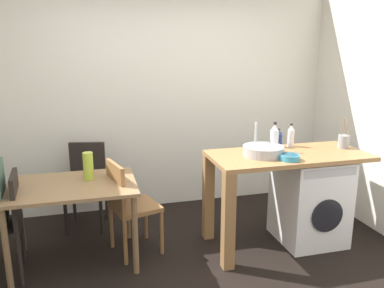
{
  "coord_description": "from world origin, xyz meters",
  "views": [
    {
      "loc": [
        -0.76,
        -2.73,
        1.88
      ],
      "look_at": [
        0.09,
        0.45,
        1.07
      ],
      "focal_mm": 35.93,
      "sensor_mm": 36.0,
      "label": 1
    }
  ],
  "objects_px": {
    "bottle_squat_brown": "(278,139)",
    "utensil_crock": "(344,141)",
    "chair_spare_by_wall": "(87,180)",
    "vase": "(88,166)",
    "chair_opposite": "(128,202)",
    "mixing_bowl": "(289,157)",
    "washing_machine": "(310,199)",
    "chair_person_seat": "(4,221)",
    "bottle_tall_green": "(274,138)",
    "dining_table": "(72,195)",
    "bottle_clear_small": "(291,136)"
  },
  "relations": [
    {
      "from": "bottle_squat_brown",
      "to": "mixing_bowl",
      "type": "distance_m",
      "value": 0.47
    },
    {
      "from": "utensil_crock",
      "to": "vase",
      "type": "distance_m",
      "value": 2.48
    },
    {
      "from": "bottle_clear_small",
      "to": "chair_opposite",
      "type": "bearing_deg",
      "value": -178.17
    },
    {
      "from": "chair_spare_by_wall",
      "to": "washing_machine",
      "type": "distance_m",
      "value": 2.33
    },
    {
      "from": "chair_spare_by_wall",
      "to": "chair_opposite",
      "type": "bearing_deg",
      "value": 127.48
    },
    {
      "from": "chair_spare_by_wall",
      "to": "mixing_bowl",
      "type": "bearing_deg",
      "value": 158.67
    },
    {
      "from": "bottle_tall_green",
      "to": "utensil_crock",
      "type": "relative_size",
      "value": 0.97
    },
    {
      "from": "bottle_tall_green",
      "to": "utensil_crock",
      "type": "bearing_deg",
      "value": -4.21
    },
    {
      "from": "dining_table",
      "to": "bottle_tall_green",
      "type": "xyz_separation_m",
      "value": [
        1.88,
        -0.06,
        0.41
      ]
    },
    {
      "from": "chair_opposite",
      "to": "washing_machine",
      "type": "distance_m",
      "value": 1.78
    },
    {
      "from": "chair_person_seat",
      "to": "chair_opposite",
      "type": "xyz_separation_m",
      "value": [
        1.02,
        0.12,
        0.0
      ]
    },
    {
      "from": "dining_table",
      "to": "utensil_crock",
      "type": "height_order",
      "value": "utensil_crock"
    },
    {
      "from": "dining_table",
      "to": "utensil_crock",
      "type": "distance_m",
      "value": 2.64
    },
    {
      "from": "chair_spare_by_wall",
      "to": "washing_machine",
      "type": "bearing_deg",
      "value": 167.64
    },
    {
      "from": "utensil_crock",
      "to": "vase",
      "type": "bearing_deg",
      "value": 175.02
    },
    {
      "from": "chair_person_seat",
      "to": "mixing_bowl",
      "type": "height_order",
      "value": "mixing_bowl"
    },
    {
      "from": "chair_spare_by_wall",
      "to": "chair_person_seat",
      "type": "bearing_deg",
      "value": 64.1
    },
    {
      "from": "chair_person_seat",
      "to": "bottle_squat_brown",
      "type": "xyz_separation_m",
      "value": [
        2.55,
        0.18,
        0.5
      ]
    },
    {
      "from": "dining_table",
      "to": "chair_opposite",
      "type": "relative_size",
      "value": 1.22
    },
    {
      "from": "chair_opposite",
      "to": "bottle_tall_green",
      "type": "bearing_deg",
      "value": 70.36
    },
    {
      "from": "chair_person_seat",
      "to": "chair_opposite",
      "type": "relative_size",
      "value": 1.0
    },
    {
      "from": "bottle_squat_brown",
      "to": "utensil_crock",
      "type": "distance_m",
      "value": 0.64
    },
    {
      "from": "chair_spare_by_wall",
      "to": "vase",
      "type": "xyz_separation_m",
      "value": [
        0.04,
        -0.67,
        0.36
      ]
    },
    {
      "from": "bottle_clear_small",
      "to": "chair_person_seat",
      "type": "bearing_deg",
      "value": -176.24
    },
    {
      "from": "dining_table",
      "to": "chair_spare_by_wall",
      "type": "xyz_separation_m",
      "value": [
        0.11,
        0.77,
        -0.14
      ]
    },
    {
      "from": "dining_table",
      "to": "bottle_tall_green",
      "type": "distance_m",
      "value": 1.93
    },
    {
      "from": "bottle_tall_green",
      "to": "vase",
      "type": "xyz_separation_m",
      "value": [
        -1.73,
        0.16,
        -0.19
      ]
    },
    {
      "from": "bottle_squat_brown",
      "to": "mixing_bowl",
      "type": "height_order",
      "value": "bottle_squat_brown"
    },
    {
      "from": "bottle_tall_green",
      "to": "chair_spare_by_wall",
      "type": "bearing_deg",
      "value": 154.76
    },
    {
      "from": "utensil_crock",
      "to": "washing_machine",
      "type": "bearing_deg",
      "value": -171.9
    },
    {
      "from": "chair_spare_by_wall",
      "to": "bottle_squat_brown",
      "type": "xyz_separation_m",
      "value": [
        1.89,
        -0.68,
        0.5
      ]
    },
    {
      "from": "washing_machine",
      "to": "vase",
      "type": "relative_size",
      "value": 3.45
    },
    {
      "from": "utensil_crock",
      "to": "mixing_bowl",
      "type": "bearing_deg",
      "value": -161.15
    },
    {
      "from": "dining_table",
      "to": "bottle_squat_brown",
      "type": "distance_m",
      "value": 2.04
    },
    {
      "from": "dining_table",
      "to": "bottle_tall_green",
      "type": "bearing_deg",
      "value": -1.85
    },
    {
      "from": "dining_table",
      "to": "bottle_clear_small",
      "type": "distance_m",
      "value": 2.18
    },
    {
      "from": "chair_person_seat",
      "to": "washing_machine",
      "type": "height_order",
      "value": "chair_person_seat"
    },
    {
      "from": "chair_opposite",
      "to": "vase",
      "type": "bearing_deg",
      "value": -118.06
    },
    {
      "from": "chair_person_seat",
      "to": "bottle_tall_green",
      "type": "relative_size",
      "value": 3.1
    },
    {
      "from": "dining_table",
      "to": "bottle_squat_brown",
      "type": "relative_size",
      "value": 5.85
    },
    {
      "from": "chair_person_seat",
      "to": "chair_opposite",
      "type": "bearing_deg",
      "value": -87.83
    },
    {
      "from": "chair_spare_by_wall",
      "to": "bottle_clear_small",
      "type": "xyz_separation_m",
      "value": [
        2.03,
        -0.69,
        0.52
      ]
    },
    {
      "from": "bottle_clear_small",
      "to": "utensil_crock",
      "type": "distance_m",
      "value": 0.52
    },
    {
      "from": "dining_table",
      "to": "vase",
      "type": "height_order",
      "value": "vase"
    },
    {
      "from": "bottle_squat_brown",
      "to": "utensil_crock",
      "type": "height_order",
      "value": "utensil_crock"
    },
    {
      "from": "bottle_squat_brown",
      "to": "washing_machine",
      "type": "bearing_deg",
      "value": -46.59
    },
    {
      "from": "dining_table",
      "to": "washing_machine",
      "type": "relative_size",
      "value": 1.28
    },
    {
      "from": "chair_opposite",
      "to": "washing_machine",
      "type": "relative_size",
      "value": 1.05
    },
    {
      "from": "chair_spare_by_wall",
      "to": "mixing_bowl",
      "type": "xyz_separation_m",
      "value": [
        1.77,
        -1.14,
        0.44
      ]
    },
    {
      "from": "chair_person_seat",
      "to": "bottle_tall_green",
      "type": "xyz_separation_m",
      "value": [
        2.43,
        0.03,
        0.54
      ]
    }
  ]
}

